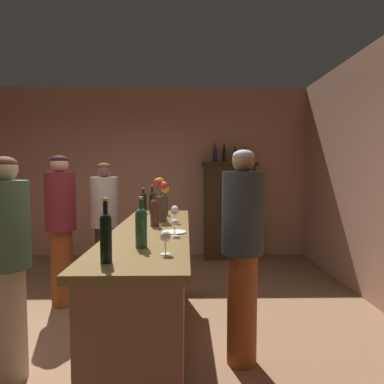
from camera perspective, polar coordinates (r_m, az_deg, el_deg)
The scene contains 24 objects.
floor at distance 3.35m, azimuth -16.98°, elevation -23.41°, with size 8.03×8.03×0.00m, color brown.
wall_back at distance 6.07m, azimuth -9.04°, elevation 3.30°, with size 6.01×0.12×2.95m, color tan.
bar_counter at distance 2.98m, azimuth -6.79°, elevation -15.87°, with size 0.62×2.50×1.03m.
display_cabinet at distance 5.80m, azimuth 6.28°, elevation -2.77°, with size 0.92×0.40×1.65m.
wine_bottle_malbec at distance 3.72m, azimuth -4.57°, elevation -1.88°, with size 0.07×0.07×0.29m.
wine_bottle_pinot at distance 1.86m, azimuth -14.36°, elevation -7.02°, with size 0.06×0.06×0.34m.
wine_bottle_riesling at distance 3.77m, azimuth -6.75°, elevation -1.66°, with size 0.06×0.06×0.32m.
wine_bottle_merlot at distance 3.92m, azimuth -8.23°, elevation -1.58°, with size 0.07×0.07×0.29m.
wine_bottle_syrah at distance 2.96m, azimuth -6.31°, elevation -3.23°, with size 0.08×0.08×0.29m.
wine_bottle_chardonnay at distance 2.16m, azimuth -8.59°, elevation -5.63°, with size 0.07×0.07×0.32m.
wine_glass_front at distance 1.99m, azimuth -4.53°, elevation -7.68°, with size 0.06×0.06×0.14m.
wine_glass_mid at distance 2.51m, azimuth -2.94°, elevation -5.36°, with size 0.06×0.06×0.13m.
wine_glass_rear at distance 3.11m, azimuth -2.93°, elevation -3.19°, with size 0.07×0.07×0.16m.
wine_glass_spare at distance 3.38m, azimuth -4.77°, elevation -2.78°, with size 0.07×0.07×0.15m.
flower_arrangement at distance 3.22m, azimuth -5.10°, elevation -1.03°, with size 0.15×0.13×0.42m.
cheese_plate at distance 2.65m, azimuth -3.06°, elevation -6.80°, with size 0.19×0.19×0.01m, color white.
display_bottle_left at distance 5.75m, azimuth 3.85°, elevation 6.45°, with size 0.07×0.07×0.32m.
display_bottle_midleft at distance 5.76m, azimuth 5.47°, elevation 6.39°, with size 0.07×0.07×0.31m.
display_bottle_center at distance 5.78m, azimuth 7.27°, elevation 6.28°, with size 0.06×0.06×0.29m.
display_bottle_midright at distance 5.81m, azimuth 8.99°, elevation 6.29°, with size 0.08×0.08×0.29m.
patron_redhead at distance 2.78m, azimuth -28.71°, elevation -9.72°, with size 0.31×0.31×1.61m.
patron_by_cabinet at distance 4.02m, azimuth -21.28°, elevation -4.90°, with size 0.32×0.32×1.68m.
patron_near_entrance at distance 4.40m, azimuth -14.52°, elevation -4.66°, with size 0.34×0.34×1.61m.
bartender at distance 2.67m, azimuth 8.54°, elevation -9.20°, with size 0.32×0.32×1.67m.
Camera 1 is at (0.85, -2.86, 1.52)m, focal length 31.55 mm.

